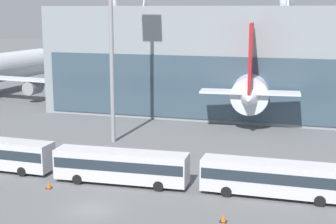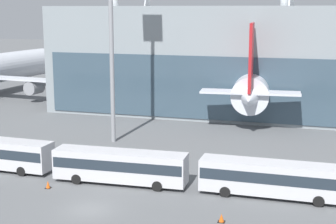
{
  "view_description": "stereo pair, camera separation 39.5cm",
  "coord_description": "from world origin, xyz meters",
  "px_view_note": "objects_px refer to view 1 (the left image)",
  "views": [
    {
      "loc": [
        17.93,
        -37.82,
        16.79
      ],
      "look_at": [
        0.02,
        23.26,
        4.0
      ],
      "focal_mm": 55.0,
      "sensor_mm": 36.0,
      "label": 1
    },
    {
      "loc": [
        18.31,
        -37.7,
        16.79
      ],
      "look_at": [
        0.02,
        23.26,
        4.0
      ],
      "focal_mm": 55.0,
      "sensor_mm": 36.0,
      "label": 2
    }
  ],
  "objects_px": {
    "traffic_cone_0": "(223,218)",
    "traffic_cone_1": "(49,185)",
    "shuttle_bus_2": "(121,165)",
    "airliner_at_gate_far": "(253,81)",
    "shuttle_bus_3": "(274,177)"
  },
  "relations": [
    {
      "from": "shuttle_bus_2",
      "to": "traffic_cone_1",
      "type": "height_order",
      "value": "shuttle_bus_2"
    },
    {
      "from": "airliner_at_gate_far",
      "to": "traffic_cone_1",
      "type": "height_order",
      "value": "airliner_at_gate_far"
    },
    {
      "from": "shuttle_bus_3",
      "to": "traffic_cone_1",
      "type": "distance_m",
      "value": 21.09
    },
    {
      "from": "shuttle_bus_3",
      "to": "traffic_cone_1",
      "type": "bearing_deg",
      "value": -169.72
    },
    {
      "from": "airliner_at_gate_far",
      "to": "traffic_cone_1",
      "type": "relative_size",
      "value": 60.37
    },
    {
      "from": "airliner_at_gate_far",
      "to": "shuttle_bus_3",
      "type": "xyz_separation_m",
      "value": [
        6.96,
        -40.33,
        -3.06
      ]
    },
    {
      "from": "traffic_cone_0",
      "to": "shuttle_bus_3",
      "type": "bearing_deg",
      "value": 63.78
    },
    {
      "from": "shuttle_bus_3",
      "to": "airliner_at_gate_far",
      "type": "bearing_deg",
      "value": 99.86
    },
    {
      "from": "airliner_at_gate_far",
      "to": "shuttle_bus_2",
      "type": "xyz_separation_m",
      "value": [
        -7.63,
        -40.83,
        -3.06
      ]
    },
    {
      "from": "airliner_at_gate_far",
      "to": "traffic_cone_0",
      "type": "xyz_separation_m",
      "value": [
        3.61,
        -47.12,
        -4.64
      ]
    },
    {
      "from": "traffic_cone_0",
      "to": "traffic_cone_1",
      "type": "distance_m",
      "value": 17.62
    },
    {
      "from": "airliner_at_gate_far",
      "to": "traffic_cone_1",
      "type": "distance_m",
      "value": 46.38
    },
    {
      "from": "airliner_at_gate_far",
      "to": "shuttle_bus_2",
      "type": "bearing_deg",
      "value": 164.25
    },
    {
      "from": "shuttle_bus_2",
      "to": "traffic_cone_0",
      "type": "bearing_deg",
      "value": -31.73
    },
    {
      "from": "shuttle_bus_3",
      "to": "shuttle_bus_2",
      "type": "bearing_deg",
      "value": -177.96
    }
  ]
}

